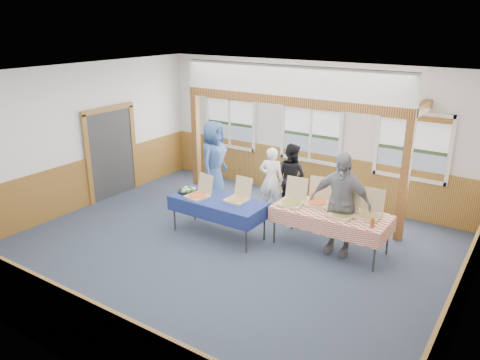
# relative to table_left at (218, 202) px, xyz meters

# --- Properties ---
(floor) EXTENTS (8.00, 8.00, 0.00)m
(floor) POSITION_rel_table_left_xyz_m (0.53, -0.51, -0.70)
(floor) COLOR #2C3447
(floor) RESTS_ON ground
(ceiling) EXTENTS (8.00, 8.00, 0.00)m
(ceiling) POSITION_rel_table_left_xyz_m (0.53, -0.51, 2.50)
(ceiling) COLOR white
(ceiling) RESTS_ON wall_back
(wall_back) EXTENTS (8.00, 0.00, 8.00)m
(wall_back) POSITION_rel_table_left_xyz_m (0.53, 2.99, 0.90)
(wall_back) COLOR silver
(wall_back) RESTS_ON floor
(wall_front) EXTENTS (8.00, 0.00, 8.00)m
(wall_front) POSITION_rel_table_left_xyz_m (0.53, -4.01, 0.90)
(wall_front) COLOR silver
(wall_front) RESTS_ON floor
(wall_left) EXTENTS (0.00, 8.00, 8.00)m
(wall_left) POSITION_rel_table_left_xyz_m (-3.47, -0.51, 0.90)
(wall_left) COLOR silver
(wall_left) RESTS_ON floor
(wall_right) EXTENTS (0.00, 8.00, 8.00)m
(wall_right) POSITION_rel_table_left_xyz_m (4.53, -0.51, 0.90)
(wall_right) COLOR silver
(wall_right) RESTS_ON floor
(wainscot_back) EXTENTS (7.98, 0.05, 1.10)m
(wainscot_back) POSITION_rel_table_left_xyz_m (0.53, 2.96, -0.15)
(wainscot_back) COLOR brown
(wainscot_back) RESTS_ON floor
(wainscot_front) EXTENTS (7.98, 0.05, 1.10)m
(wainscot_front) POSITION_rel_table_left_xyz_m (0.53, -3.99, -0.15)
(wainscot_front) COLOR brown
(wainscot_front) RESTS_ON floor
(wainscot_left) EXTENTS (0.05, 6.98, 1.10)m
(wainscot_left) POSITION_rel_table_left_xyz_m (-3.44, -0.51, -0.15)
(wainscot_left) COLOR brown
(wainscot_left) RESTS_ON floor
(wainscot_right) EXTENTS (0.05, 6.98, 1.10)m
(wainscot_right) POSITION_rel_table_left_xyz_m (4.51, -0.51, -0.15)
(wainscot_right) COLOR brown
(wainscot_right) RESTS_ON floor
(cased_opening) EXTENTS (0.06, 1.30, 2.10)m
(cased_opening) POSITION_rel_table_left_xyz_m (-3.43, 0.39, 0.35)
(cased_opening) COLOR #2F2F2F
(cased_opening) RESTS_ON wall_left
(window_left) EXTENTS (1.56, 0.10, 1.46)m
(window_left) POSITION_rel_table_left_xyz_m (-1.77, 2.95, 0.98)
(window_left) COLOR white
(window_left) RESTS_ON wall_back
(window_mid) EXTENTS (1.56, 0.10, 1.46)m
(window_mid) POSITION_rel_table_left_xyz_m (0.53, 2.95, 0.98)
(window_mid) COLOR white
(window_mid) RESTS_ON wall_back
(window_right) EXTENTS (1.56, 0.10, 1.46)m
(window_right) POSITION_rel_table_left_xyz_m (2.83, 2.95, 0.98)
(window_right) COLOR white
(window_right) RESTS_ON wall_back
(post_left) EXTENTS (0.15, 0.15, 2.40)m
(post_left) POSITION_rel_table_left_xyz_m (-1.97, 1.79, 0.50)
(post_left) COLOR #542512
(post_left) RESTS_ON floor
(post_right) EXTENTS (0.15, 0.15, 2.40)m
(post_right) POSITION_rel_table_left_xyz_m (3.03, 1.79, 0.50)
(post_right) COLOR #542512
(post_right) RESTS_ON floor
(cross_beam) EXTENTS (5.15, 0.18, 0.18)m
(cross_beam) POSITION_rel_table_left_xyz_m (0.53, 1.79, 1.79)
(cross_beam) COLOR #542512
(cross_beam) RESTS_ON post_left
(table_left) EXTENTS (1.94, 0.92, 0.76)m
(table_left) POSITION_rel_table_left_xyz_m (0.00, 0.00, 0.00)
(table_left) COLOR #2F2F2F
(table_left) RESTS_ON floor
(table_right) EXTENTS (2.31, 1.59, 0.76)m
(table_right) POSITION_rel_table_left_xyz_m (2.07, 0.68, 0.01)
(table_right) COLOR #2F2F2F
(table_right) RESTS_ON floor
(pizza_box_a) EXTENTS (0.45, 0.53, 0.42)m
(pizza_box_a) POSITION_rel_table_left_xyz_m (-0.39, -0.11, 0.12)
(pizza_box_a) COLOR #CFB78A
(pizza_box_a) RESTS_ON table_left
(pizza_box_b) EXTENTS (0.40, 0.49, 0.42)m
(pizza_box_b) POSITION_rel_table_left_xyz_m (0.35, 0.16, 0.12)
(pizza_box_b) COLOR #CFB78A
(pizza_box_b) RESTS_ON table_left
(pizza_box_c) EXTENTS (0.48, 0.56, 0.47)m
(pizza_box_c) POSITION_rel_table_left_xyz_m (1.31, 0.58, 0.12)
(pizza_box_c) COLOR #CFB78A
(pizza_box_c) RESTS_ON table_right
(pizza_box_d) EXTENTS (0.53, 0.60, 0.47)m
(pizza_box_d) POSITION_rel_table_left_xyz_m (1.71, 0.87, 0.12)
(pizza_box_d) COLOR #CFB78A
(pizza_box_d) RESTS_ON table_right
(pizza_box_e) EXTENTS (0.48, 0.56, 0.46)m
(pizza_box_e) POSITION_rel_table_left_xyz_m (2.32, 0.60, 0.12)
(pizza_box_e) COLOR #CFB78A
(pizza_box_e) RESTS_ON table_right
(pizza_box_f) EXTENTS (0.45, 0.53, 0.46)m
(pizza_box_f) POSITION_rel_table_left_xyz_m (2.71, 0.82, 0.12)
(pizza_box_f) COLOR #CFB78A
(pizza_box_f) RESTS_ON table_right
(veggie_tray) EXTENTS (0.41, 0.41, 0.09)m
(veggie_tray) POSITION_rel_table_left_xyz_m (-0.75, -0.00, 0.09)
(veggie_tray) COLOR black
(veggie_tray) RESTS_ON table_left
(drink_glass) EXTENTS (0.07, 0.07, 0.15)m
(drink_glass) POSITION_rel_table_left_xyz_m (2.92, 0.43, 0.13)
(drink_glass) COLOR #9C4C1A
(drink_glass) RESTS_ON table_right
(woman_white) EXTENTS (0.62, 0.50, 1.47)m
(woman_white) POSITION_rel_table_left_xyz_m (0.24, 1.64, 0.03)
(woman_white) COLOR white
(woman_white) RESTS_ON floor
(woman_black) EXTENTS (0.82, 0.68, 1.52)m
(woman_black) POSITION_rel_table_left_xyz_m (0.53, 2.02, 0.06)
(woman_black) COLOR black
(woman_black) RESTS_ON floor
(man_blue) EXTENTS (0.76, 1.02, 1.88)m
(man_blue) POSITION_rel_table_left_xyz_m (-1.29, 1.57, 0.24)
(man_blue) COLOR #365488
(man_blue) RESTS_ON floor
(person_grey) EXTENTS (1.15, 0.56, 1.91)m
(person_grey) POSITION_rel_table_left_xyz_m (2.23, 0.66, 0.25)
(person_grey) COLOR gray
(person_grey) RESTS_ON floor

